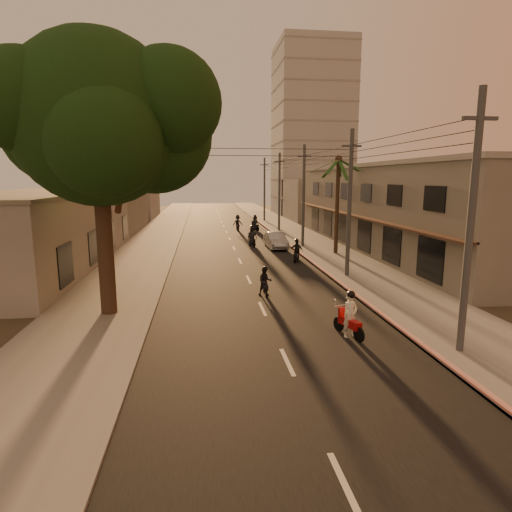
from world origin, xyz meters
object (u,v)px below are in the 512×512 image
object	(u,v)px
scooter_red	(350,316)
parked_car	(276,240)
palm_tree	(338,165)
scooter_far_b	(238,223)
scooter_mid_b	(297,251)
broadleaf_tree	(108,121)
scooter_mid_a	(265,282)
scooter_far_c	(255,223)
scooter_far_a	(252,237)

from	to	relation	value
scooter_red	parked_car	xyz separation A→B (m)	(0.81, 21.58, -0.12)
palm_tree	scooter_far_b	distance (m)	19.47
scooter_far_b	scooter_mid_b	bearing A→B (deg)	-85.59
palm_tree	parked_car	bearing A→B (deg)	140.20
broadleaf_tree	scooter_mid_b	xyz separation A→B (m)	(10.75, 11.13, -7.68)
palm_tree	scooter_mid_a	world-z (taller)	palm_tree
parked_car	scooter_mid_b	bearing A→B (deg)	-87.98
scooter_red	scooter_far_c	xyz separation A→B (m)	(0.59, 34.76, 0.03)
broadleaf_tree	palm_tree	distance (m)	20.18
scooter_far_c	parked_car	bearing A→B (deg)	-111.56
scooter_mid_a	scooter_far_a	size ratio (longest dim) A/B	0.80
broadleaf_tree	scooter_far_a	xyz separation A→B (m)	(8.31, 18.52, -7.58)
parked_car	scooter_far_c	bearing A→B (deg)	88.80
palm_tree	parked_car	xyz separation A→B (m)	(-4.32, 3.60, -6.44)
broadleaf_tree	scooter_mid_a	size ratio (longest dim) A/B	7.53
scooter_far_b	scooter_far_a	bearing A→B (deg)	-92.11
palm_tree	scooter_mid_b	size ratio (longest dim) A/B	4.71
scooter_far_b	scooter_far_c	world-z (taller)	scooter_far_c
scooter_mid_a	scooter_mid_b	size ratio (longest dim) A/B	0.92
scooter_mid_a	scooter_red	bearing A→B (deg)	-67.73
scooter_red	scooter_far_a	xyz separation A→B (m)	(-1.16, 22.64, 0.06)
scooter_far_a	scooter_far_b	distance (m)	12.55
broadleaf_tree	scooter_red	distance (m)	12.86
palm_tree	scooter_far_a	bearing A→B (deg)	143.50
palm_tree	scooter_far_c	world-z (taller)	palm_tree
scooter_far_b	palm_tree	bearing A→B (deg)	-72.44
palm_tree	parked_car	size ratio (longest dim) A/B	1.88
broadleaf_tree	palm_tree	bearing A→B (deg)	43.48
palm_tree	parked_car	world-z (taller)	palm_tree
scooter_red	broadleaf_tree	bearing A→B (deg)	139.42
scooter_mid_b	broadleaf_tree	bearing A→B (deg)	-111.65
palm_tree	scooter_far_a	world-z (taller)	palm_tree
palm_tree	scooter_far_a	xyz separation A→B (m)	(-6.30, 4.66, -6.26)
broadleaf_tree	parked_car	xyz separation A→B (m)	(10.29, 17.46, -7.77)
parked_car	scooter_far_c	size ratio (longest dim) A/B	2.30
scooter_mid_b	scooter_far_c	xyz separation A→B (m)	(-0.68, 19.50, 0.07)
scooter_red	scooter_mid_a	bearing A→B (deg)	93.21
scooter_far_a	scooter_far_c	xyz separation A→B (m)	(1.76, 12.11, -0.03)
scooter_mid_a	scooter_far_c	distance (m)	28.47
broadleaf_tree	scooter_mid_b	distance (m)	17.28
scooter_mid_b	scooter_far_b	distance (m)	20.12
broadleaf_tree	scooter_far_c	size ratio (longest dim) A/B	6.38
parked_car	scooter_far_c	distance (m)	13.18
scooter_red	scooter_far_a	world-z (taller)	scooter_far_a
scooter_red	scooter_far_b	xyz separation A→B (m)	(-1.43, 35.20, 0.03)
broadleaf_tree	scooter_far_b	size ratio (longest dim) A/B	6.31
scooter_far_a	scooter_far_c	distance (m)	12.24
parked_car	scooter_far_c	xyz separation A→B (m)	(-0.22, 13.18, 0.15)
scooter_far_b	parked_car	xyz separation A→B (m)	(2.24, -13.61, -0.15)
scooter_mid_a	palm_tree	bearing A→B (deg)	58.95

